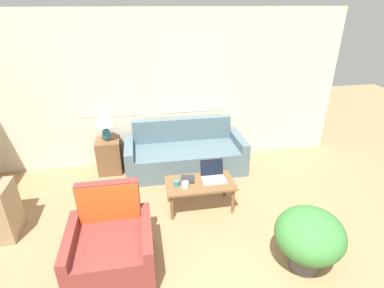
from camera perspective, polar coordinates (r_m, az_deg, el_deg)
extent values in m
cube|color=silver|center=(5.17, -7.42, 9.97)|extent=(6.65, 0.05, 2.60)
cube|color=white|center=(5.11, -16.63, 11.84)|extent=(1.10, 0.01, 1.30)
cube|color=white|center=(5.15, -0.48, 12.99)|extent=(1.10, 0.01, 1.30)
cube|color=slate|center=(5.17, -1.24, -2.91)|extent=(1.73, 0.82, 0.42)
cube|color=slate|center=(5.38, -1.85, 0.75)|extent=(1.73, 0.12, 0.83)
cube|color=slate|center=(5.09, -11.73, -3.01)|extent=(0.14, 0.82, 0.57)
cube|color=slate|center=(5.34, 8.73, -1.31)|extent=(0.14, 0.82, 0.57)
cube|color=brown|center=(3.51, -15.01, -19.77)|extent=(0.68, 0.80, 0.44)
cube|color=brown|center=(3.62, -15.12, -13.18)|extent=(0.68, 0.10, 0.92)
cube|color=brown|center=(3.54, -21.73, -19.20)|extent=(0.10, 0.80, 0.56)
cube|color=brown|center=(3.45, -8.36, -18.69)|extent=(0.10, 0.80, 0.56)
cube|color=#D1511E|center=(3.51, -15.38, -12.33)|extent=(0.66, 0.01, 0.66)
cube|color=brown|center=(5.28, -15.47, -2.19)|extent=(0.39, 0.39, 0.59)
ellipsoid|color=teal|center=(5.11, -15.98, 1.79)|extent=(0.14, 0.14, 0.21)
cylinder|color=tan|center=(5.06, -16.17, 3.19)|extent=(0.02, 0.02, 0.06)
cone|color=white|center=(5.01, -16.38, 4.85)|extent=(0.32, 0.32, 0.25)
cube|color=brown|center=(4.17, 1.54, -7.47)|extent=(0.95, 0.51, 0.03)
cylinder|color=brown|center=(4.07, -3.86, -12.03)|extent=(0.04, 0.04, 0.38)
cylinder|color=brown|center=(4.22, 7.81, -10.69)|extent=(0.04, 0.04, 0.38)
cylinder|color=brown|center=(4.41, -4.50, -8.80)|extent=(0.04, 0.04, 0.38)
cylinder|color=brown|center=(4.54, 6.25, -7.70)|extent=(0.04, 0.04, 0.38)
cube|color=#B7B7BC|center=(4.21, 4.19, -6.85)|extent=(0.33, 0.23, 0.02)
cube|color=black|center=(4.26, 3.76, -4.44)|extent=(0.33, 0.07, 0.23)
cylinder|color=white|center=(4.05, -1.31, -7.72)|extent=(0.10, 0.10, 0.07)
cylinder|color=teal|center=(4.08, -2.96, -7.47)|extent=(0.08, 0.08, 0.08)
cube|color=#2D2D33|center=(4.20, -0.85, -6.69)|extent=(0.22, 0.21, 0.04)
cylinder|color=#4C4C4C|center=(3.75, 20.55, -19.99)|extent=(0.33, 0.33, 0.19)
ellipsoid|color=#3D843D|center=(3.51, 21.49, -15.75)|extent=(0.73, 0.73, 0.55)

